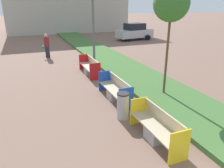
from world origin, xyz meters
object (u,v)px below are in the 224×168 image
street_lamp_post (93,6)px  bench_red_frame (90,68)px  pedestrian_walking (47,45)px  litter_bin (123,106)px  sapling_tree_near (171,4)px  bench_yellow_frame (157,129)px  parked_car_distant (134,32)px  bench_blue_frame (115,91)px

street_lamp_post → bench_red_frame: bearing=-119.7°
pedestrian_walking → litter_bin: bearing=-82.5°
bench_red_frame → pedestrian_walking: bearing=109.1°
sapling_tree_near → pedestrian_walking: sapling_tree_near is taller
bench_yellow_frame → bench_red_frame: 7.16m
litter_bin → pedestrian_walking: 10.96m
parked_car_distant → street_lamp_post: bearing=-137.0°
bench_blue_frame → pedestrian_walking: pedestrian_walking is taller
pedestrian_walking → street_lamp_post: bearing=-59.9°
sapling_tree_near → bench_blue_frame: bearing=166.5°
bench_blue_frame → parked_car_distant: 16.94m
parked_car_distant → sapling_tree_near: bearing=-120.7°
bench_yellow_frame → pedestrian_walking: size_ratio=1.21×
bench_blue_frame → parked_car_distant: size_ratio=0.54×
bench_blue_frame → street_lamp_post: bearing=83.0°
bench_blue_frame → bench_red_frame: same height
bench_yellow_frame → sapling_tree_near: size_ratio=0.48×
bench_yellow_frame → litter_bin: bearing=104.2°
bench_red_frame → bench_yellow_frame: bearing=-90.0°
bench_yellow_frame → sapling_tree_near: 4.95m
bench_blue_frame → litter_bin: bearing=-103.5°
bench_yellow_frame → street_lamp_post: (0.61, 8.23, 3.43)m
pedestrian_walking → parked_car_distant: 11.67m
bench_blue_frame → bench_yellow_frame: bearing=-90.0°
street_lamp_post → parked_car_distant: size_ratio=1.55×
bench_yellow_frame → pedestrian_walking: bearing=98.4°
sapling_tree_near → parked_car_distant: sapling_tree_near is taller
bench_red_frame → litter_bin: (-0.41, -5.57, 0.12)m
street_lamp_post → sapling_tree_near: bearing=-74.5°
street_lamp_post → sapling_tree_near: 5.67m
bench_yellow_frame → bench_blue_frame: (0.00, 3.28, 0.01)m
bench_yellow_frame → sapling_tree_near: bearing=52.4°
bench_red_frame → street_lamp_post: bearing=60.3°
sapling_tree_near → parked_car_distant: (6.33, 15.18, -2.96)m
bench_red_frame → street_lamp_post: 3.64m
bench_yellow_frame → street_lamp_post: bearing=85.8°
bench_blue_frame → street_lamp_post: street_lamp_post is taller
bench_red_frame → street_lamp_post: (0.61, 1.07, 3.43)m
litter_bin → sapling_tree_near: sapling_tree_near is taller
parked_car_distant → litter_bin: bearing=-126.6°
bench_yellow_frame → street_lamp_post: 8.94m
bench_red_frame → sapling_tree_near: sapling_tree_near is taller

